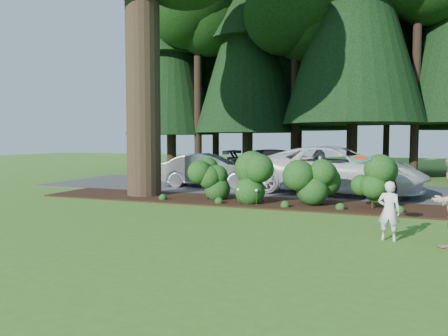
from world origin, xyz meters
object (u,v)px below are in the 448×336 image
at_px(car_dark_suv, 281,166).
at_px(frisbee, 360,158).
at_px(car_silver_wagon, 209,170).
at_px(car_white_suv, 337,170).
at_px(child, 389,211).

distance_m(car_dark_suv, frisbee, 11.43).
bearing_deg(frisbee, car_silver_wagon, 131.14).
height_order(car_silver_wagon, frisbee, frisbee).
xyz_separation_m(car_silver_wagon, car_dark_suv, (2.53, 2.87, 0.06)).
height_order(car_white_suv, car_dark_suv, car_white_suv).
height_order(car_silver_wagon, car_white_suv, car_white_suv).
bearing_deg(frisbee, car_white_suv, 100.04).
relative_size(child, frisbee, 2.76).
xyz_separation_m(car_silver_wagon, car_white_suv, (5.47, -0.53, 0.19)).
bearing_deg(car_white_suv, car_dark_suv, 51.06).
height_order(car_silver_wagon, car_dark_suv, car_dark_suv).
bearing_deg(car_silver_wagon, car_white_suv, -106.88).
relative_size(car_dark_suv, frisbee, 11.80).
height_order(car_white_suv, frisbee, car_white_suv).
relative_size(car_white_suv, car_dark_suv, 1.21).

